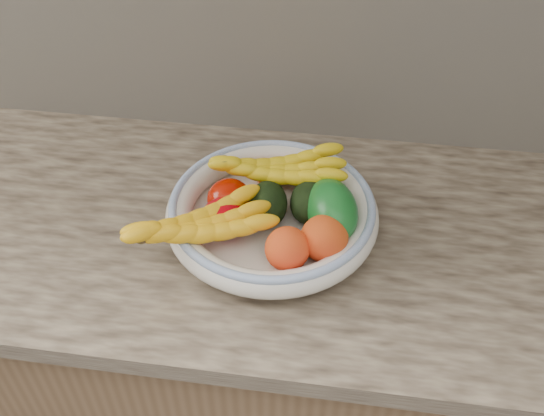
{
  "coord_description": "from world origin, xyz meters",
  "views": [
    {
      "loc": [
        0.11,
        0.87,
        1.71
      ],
      "look_at": [
        0.0,
        1.66,
        0.96
      ],
      "focal_mm": 40.0,
      "sensor_mm": 36.0,
      "label": 1
    }
  ],
  "objects": [
    {
      "name": "banana_bunch_back",
      "position": [
        0.0,
        1.73,
        0.99
      ],
      "size": [
        0.28,
        0.14,
        0.08
      ],
      "primitive_type": null,
      "rotation": [
        0.0,
        0.0,
        0.15
      ],
      "color": "yellow",
      "rests_on": "fruit_bowl"
    },
    {
      "name": "avocado_center",
      "position": [
        -0.01,
        1.67,
        0.96
      ],
      "size": [
        0.08,
        0.11,
        0.07
      ],
      "primitive_type": "ellipsoid",
      "rotation": [
        0.0,
        0.0,
        0.14
      ],
      "color": "black",
      "rests_on": "fruit_bowl"
    },
    {
      "name": "peach_right",
      "position": [
        0.1,
        1.59,
        0.97
      ],
      "size": [
        0.09,
        0.09,
        0.08
      ],
      "primitive_type": "ellipsoid",
      "rotation": [
        0.0,
        0.0,
        -0.15
      ],
      "color": "orange",
      "rests_on": "fruit_bowl"
    },
    {
      "name": "peach_front",
      "position": [
        0.04,
        1.56,
        0.97
      ],
      "size": [
        0.09,
        0.09,
        0.08
      ],
      "primitive_type": "ellipsoid",
      "rotation": [
        0.0,
        0.0,
        0.26
      ],
      "color": "orange",
      "rests_on": "fruit_bowl"
    },
    {
      "name": "fruit_bowl",
      "position": [
        0.0,
        1.66,
        0.95
      ],
      "size": [
        0.39,
        0.39,
        0.08
      ],
      "color": "silver",
      "rests_on": "kitchen_counter"
    },
    {
      "name": "tomato_near_left",
      "position": [
        -0.08,
        1.62,
        0.96
      ],
      "size": [
        0.11,
        0.11,
        0.07
      ],
      "primitive_type": "ellipsoid",
      "rotation": [
        0.0,
        0.0,
        0.35
      ],
      "color": "#B10008",
      "rests_on": "fruit_bowl"
    },
    {
      "name": "clementine_back_left",
      "position": [
        -0.03,
        1.77,
        0.95
      ],
      "size": [
        0.07,
        0.07,
        0.05
      ],
      "primitive_type": "ellipsoid",
      "rotation": [
        0.0,
        0.0,
        -0.22
      ],
      "color": "#E94E04",
      "rests_on": "fruit_bowl"
    },
    {
      "name": "kitchen_counter",
      "position": [
        0.0,
        1.69,
        0.46
      ],
      "size": [
        2.44,
        0.66,
        1.4
      ],
      "color": "brown",
      "rests_on": "ground"
    },
    {
      "name": "green_mango",
      "position": [
        0.11,
        1.65,
        0.98
      ],
      "size": [
        0.15,
        0.17,
        0.12
      ],
      "primitive_type": "ellipsoid",
      "rotation": [
        0.0,
        0.31,
        0.35
      ],
      "color": "#10581C",
      "rests_on": "fruit_bowl"
    },
    {
      "name": "avocado_right",
      "position": [
        0.07,
        1.69,
        0.96
      ],
      "size": [
        0.09,
        0.12,
        0.08
      ],
      "primitive_type": "ellipsoid",
      "rotation": [
        0.0,
        0.0,
        -0.16
      ],
      "color": "black",
      "rests_on": "fruit_bowl"
    },
    {
      "name": "clementine_back_right",
      "position": [
        0.02,
        1.78,
        0.95
      ],
      "size": [
        0.06,
        0.06,
        0.05
      ],
      "primitive_type": "ellipsoid",
      "rotation": [
        0.0,
        0.0,
        0.09
      ],
      "color": "#E05304",
      "rests_on": "fruit_bowl"
    },
    {
      "name": "banana_bunch_front",
      "position": [
        -0.11,
        1.57,
        0.98
      ],
      "size": [
        0.29,
        0.24,
        0.08
      ],
      "primitive_type": null,
      "rotation": [
        0.0,
        0.0,
        0.54
      ],
      "color": "yellow",
      "rests_on": "fruit_bowl"
    },
    {
      "name": "tomato_left",
      "position": [
        -0.08,
        1.67,
        0.96
      ],
      "size": [
        0.1,
        0.1,
        0.07
      ],
      "primitive_type": "ellipsoid",
      "rotation": [
        0.0,
        0.0,
        0.28
      ],
      "color": "#A00F00",
      "rests_on": "fruit_bowl"
    }
  ]
}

